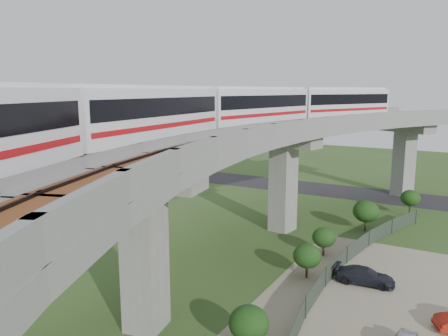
{
  "coord_description": "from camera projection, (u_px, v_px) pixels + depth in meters",
  "views": [
    {
      "loc": [
        16.56,
        -28.69,
        13.75
      ],
      "look_at": [
        -0.73,
        1.6,
        7.5
      ],
      "focal_mm": 35.0,
      "sensor_mm": 36.0,
      "label": 1
    }
  ],
  "objects": [
    {
      "name": "dirt_lot",
      "position": [
        405.0,
        319.0,
        26.48
      ],
      "size": [
        18.0,
        26.0,
        0.04
      ],
      "primitive_type": "cube",
      "color": "gray",
      "rests_on": "ground"
    },
    {
      "name": "tree_4",
      "position": [
        249.0,
        323.0,
        22.83
      ],
      "size": [
        2.16,
        2.16,
        2.64
      ],
      "color": "#382314",
      "rests_on": "ground"
    },
    {
      "name": "ground",
      "position": [
        222.0,
        264.0,
        35.03
      ],
      "size": [
        160.0,
        160.0,
        0.0
      ],
      "primitive_type": "plane",
      "color": "#354D1E",
      "rests_on": "ground"
    },
    {
      "name": "tree_1",
      "position": [
        366.0,
        211.0,
        42.77
      ],
      "size": [
        2.53,
        2.53,
        3.11
      ],
      "color": "#382314",
      "rests_on": "ground"
    },
    {
      "name": "tree_3",
      "position": [
        307.0,
        256.0,
        32.05
      ],
      "size": [
        2.08,
        2.08,
        2.61
      ],
      "color": "#382314",
      "rests_on": "ground"
    },
    {
      "name": "tree_0",
      "position": [
        411.0,
        198.0,
        47.59
      ],
      "size": [
        2.07,
        2.07,
        3.02
      ],
      "color": "#382314",
      "rests_on": "ground"
    },
    {
      "name": "metro_train",
      "position": [
        230.0,
        109.0,
        33.28
      ],
      "size": [
        10.89,
        61.34,
        3.64
      ],
      "color": "white",
      "rests_on": "ground"
    },
    {
      "name": "asphalt_road",
      "position": [
        330.0,
        190.0,
        60.67
      ],
      "size": [
        60.0,
        8.0,
        0.03
      ],
      "primitive_type": "cube",
      "color": "#232326",
      "rests_on": "ground"
    },
    {
      "name": "fence",
      "position": [
        344.0,
        281.0,
        30.14
      ],
      "size": [
        3.87,
        38.73,
        1.5
      ],
      "color": "#2D382D",
      "rests_on": "ground"
    },
    {
      "name": "tree_2",
      "position": [
        324.0,
        237.0,
        36.46
      ],
      "size": [
        1.96,
        1.96,
        2.44
      ],
      "color": "#382314",
      "rests_on": "ground"
    },
    {
      "name": "car_dark",
      "position": [
        365.0,
        276.0,
        31.22
      ],
      "size": [
        4.27,
        2.11,
        1.19
      ],
      "primitive_type": "imported",
      "rotation": [
        0.0,
        0.0,
        1.68
      ],
      "color": "black",
      "rests_on": "dirt_lot"
    },
    {
      "name": "viaduct",
      "position": [
        268.0,
        156.0,
        31.56
      ],
      "size": [
        19.58,
        73.98,
        11.4
      ],
      "color": "#99968E",
      "rests_on": "ground"
    }
  ]
}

